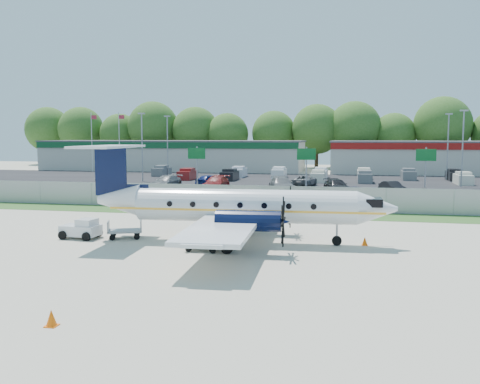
% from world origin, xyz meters
% --- Properties ---
extents(ground, '(170.00, 170.00, 0.00)m').
position_xyz_m(ground, '(0.00, 0.00, 0.00)').
color(ground, '#BDB5A0').
rests_on(ground, ground).
extents(grass_verge, '(170.00, 4.00, 0.02)m').
position_xyz_m(grass_verge, '(0.00, 12.00, 0.01)').
color(grass_verge, '#2D561E').
rests_on(grass_verge, ground).
extents(access_road, '(170.00, 8.00, 0.02)m').
position_xyz_m(access_road, '(0.00, 19.00, 0.01)').
color(access_road, black).
rests_on(access_road, ground).
extents(parking_lot, '(170.00, 32.00, 0.02)m').
position_xyz_m(parking_lot, '(0.00, 40.00, 0.01)').
color(parking_lot, black).
rests_on(parking_lot, ground).
extents(perimeter_fence, '(120.00, 0.06, 1.99)m').
position_xyz_m(perimeter_fence, '(0.00, 14.00, 1.00)').
color(perimeter_fence, gray).
rests_on(perimeter_fence, ground).
extents(building_west, '(46.40, 12.40, 5.24)m').
position_xyz_m(building_west, '(-24.00, 61.98, 2.63)').
color(building_west, beige).
rests_on(building_west, ground).
extents(building_east, '(44.40, 12.40, 5.24)m').
position_xyz_m(building_east, '(26.00, 61.98, 2.63)').
color(building_east, beige).
rests_on(building_east, ground).
extents(sign_left, '(1.80, 0.26, 5.00)m').
position_xyz_m(sign_left, '(-8.00, 22.91, 3.61)').
color(sign_left, gray).
rests_on(sign_left, ground).
extents(sign_mid, '(1.80, 0.26, 5.00)m').
position_xyz_m(sign_mid, '(3.00, 22.91, 3.61)').
color(sign_mid, gray).
rests_on(sign_mid, ground).
extents(sign_right, '(1.80, 0.26, 5.00)m').
position_xyz_m(sign_right, '(14.00, 22.91, 3.61)').
color(sign_right, gray).
rests_on(sign_right, ground).
extents(flagpole_west, '(1.06, 0.12, 10.00)m').
position_xyz_m(flagpole_west, '(-35.92, 55.00, 5.64)').
color(flagpole_west, silver).
rests_on(flagpole_west, ground).
extents(flagpole_east, '(1.06, 0.12, 10.00)m').
position_xyz_m(flagpole_east, '(-30.92, 55.00, 5.64)').
color(flagpole_east, silver).
rests_on(flagpole_east, ground).
extents(light_pole_nw, '(0.90, 0.35, 9.09)m').
position_xyz_m(light_pole_nw, '(-20.00, 38.00, 5.23)').
color(light_pole_nw, gray).
rests_on(light_pole_nw, ground).
extents(light_pole_ne, '(0.90, 0.35, 9.09)m').
position_xyz_m(light_pole_ne, '(20.00, 38.00, 5.23)').
color(light_pole_ne, gray).
rests_on(light_pole_ne, ground).
extents(light_pole_sw, '(0.90, 0.35, 9.09)m').
position_xyz_m(light_pole_sw, '(-20.00, 48.00, 5.23)').
color(light_pole_sw, gray).
rests_on(light_pole_sw, ground).
extents(light_pole_se, '(0.90, 0.35, 9.09)m').
position_xyz_m(light_pole_se, '(20.00, 48.00, 5.23)').
color(light_pole_se, gray).
rests_on(light_pole_se, ground).
extents(tree_line, '(112.00, 6.00, 14.00)m').
position_xyz_m(tree_line, '(0.00, 74.00, 0.00)').
color(tree_line, '#2E5719').
rests_on(tree_line, ground).
extents(aircraft, '(17.74, 17.50, 5.50)m').
position_xyz_m(aircraft, '(1.07, 0.41, 2.12)').
color(aircraft, silver).
rests_on(aircraft, ground).
extents(pushback_tug, '(2.26, 1.68, 1.18)m').
position_xyz_m(pushback_tug, '(-8.25, -0.25, 0.56)').
color(pushback_tug, silver).
rests_on(pushback_tug, ground).
extents(baggage_cart_near, '(1.93, 1.22, 0.99)m').
position_xyz_m(baggage_cart_near, '(-0.27, -2.08, 0.46)').
color(baggage_cart_near, gray).
rests_on(baggage_cart_near, ground).
extents(baggage_cart_far, '(2.29, 1.86, 1.05)m').
position_xyz_m(baggage_cart_far, '(-5.77, 0.26, 0.49)').
color(baggage_cart_far, gray).
rests_on(baggage_cart_far, ground).
extents(cone_nose, '(0.34, 0.34, 0.48)m').
position_xyz_m(cone_nose, '(8.11, 1.09, 0.23)').
color(cone_nose, '#FF6108').
rests_on(cone_nose, ground).
extents(cone_port_wing, '(0.38, 0.38, 0.55)m').
position_xyz_m(cone_port_wing, '(-1.96, -13.97, 0.26)').
color(cone_port_wing, '#FF6108').
rests_on(cone_port_wing, ground).
extents(cone_starboard_wing, '(0.41, 0.41, 0.59)m').
position_xyz_m(cone_starboard_wing, '(-2.02, 10.66, 0.28)').
color(cone_starboard_wing, '#FF6108').
rests_on(cone_starboard_wing, ground).
extents(road_car_west, '(6.13, 3.47, 1.67)m').
position_xyz_m(road_car_west, '(-22.93, 16.87, 0.00)').
color(road_car_west, maroon).
rests_on(road_car_west, ground).
extents(road_car_mid, '(5.14, 2.61, 1.43)m').
position_xyz_m(road_car_mid, '(7.00, 20.51, 0.00)').
color(road_car_mid, navy).
rests_on(road_car_mid, ground).
extents(parked_car_a, '(2.75, 5.43, 1.51)m').
position_xyz_m(parked_car_a, '(-13.66, 29.47, 0.00)').
color(parked_car_a, '#595B5E').
rests_on(parked_car_a, ground).
extents(parked_car_b, '(2.31, 5.41, 1.55)m').
position_xyz_m(parked_car_b, '(-7.57, 29.03, 0.00)').
color(parked_car_b, maroon).
rests_on(parked_car_b, ground).
extents(parked_car_c, '(3.74, 5.95, 1.61)m').
position_xyz_m(parked_car_c, '(-0.12, 28.61, 0.00)').
color(parked_car_c, '#595B5E').
rests_on(parked_car_c, ground).
extents(parked_car_d, '(3.41, 5.19, 1.40)m').
position_xyz_m(parked_car_d, '(5.78, 29.08, 0.00)').
color(parked_car_d, black).
rests_on(parked_car_d, ground).
extents(parked_car_e, '(2.79, 4.15, 1.29)m').
position_xyz_m(parked_car_e, '(11.54, 29.19, 0.00)').
color(parked_car_e, black).
rests_on(parked_car_e, ground).
extents(parked_car_f, '(3.02, 4.23, 1.34)m').
position_xyz_m(parked_car_f, '(-9.81, 34.28, 0.00)').
color(parked_car_f, navy).
rests_on(parked_car_f, ground).
extents(parked_car_g, '(3.01, 5.31, 1.40)m').
position_xyz_m(parked_car_g, '(1.72, 35.73, 0.00)').
color(parked_car_g, '#595B5E').
rests_on(parked_car_g, ground).
extents(far_parking_rows, '(56.00, 10.00, 1.60)m').
position_xyz_m(far_parking_rows, '(0.00, 45.00, 0.00)').
color(far_parking_rows, gray).
rests_on(far_parking_rows, ground).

